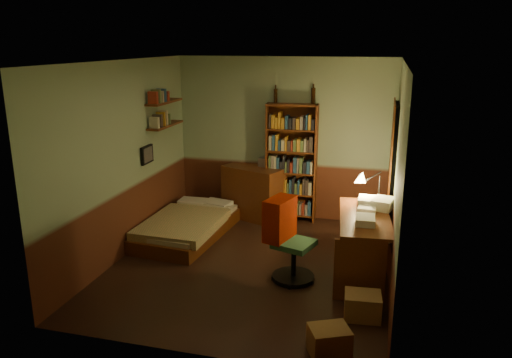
% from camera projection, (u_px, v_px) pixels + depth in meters
% --- Properties ---
extents(floor, '(3.50, 4.00, 0.02)m').
position_uv_depth(floor, '(251.00, 265.00, 6.54)').
color(floor, black).
rests_on(floor, ground).
extents(ceiling, '(3.50, 4.00, 0.02)m').
position_uv_depth(ceiling, '(251.00, 60.00, 5.84)').
color(ceiling, silver).
rests_on(ceiling, wall_back).
extents(wall_back, '(3.50, 0.02, 2.60)m').
position_uv_depth(wall_back, '(284.00, 139.00, 8.06)').
color(wall_back, gray).
rests_on(wall_back, ground).
extents(wall_left, '(0.02, 4.00, 2.60)m').
position_uv_depth(wall_left, '(123.00, 160.00, 6.62)').
color(wall_left, gray).
rests_on(wall_left, ground).
extents(wall_right, '(0.02, 4.00, 2.60)m').
position_uv_depth(wall_right, '(398.00, 178.00, 5.76)').
color(wall_right, gray).
rests_on(wall_right, ground).
extents(wall_front, '(3.50, 0.02, 2.60)m').
position_uv_depth(wall_front, '(190.00, 224.00, 4.32)').
color(wall_front, gray).
rests_on(wall_front, ground).
extents(doorway, '(0.06, 0.90, 2.00)m').
position_uv_depth(doorway, '(392.00, 175.00, 7.06)').
color(doorway, black).
rests_on(doorway, ground).
extents(door_trim, '(0.02, 0.98, 2.08)m').
position_uv_depth(door_trim, '(390.00, 175.00, 7.07)').
color(door_trim, '#4B220C').
rests_on(door_trim, ground).
extents(bed, '(1.12, 1.89, 0.54)m').
position_uv_depth(bed, '(187.00, 219.00, 7.43)').
color(bed, olive).
rests_on(bed, ground).
extents(dresser, '(1.08, 0.80, 0.86)m').
position_uv_depth(dresser, '(253.00, 193.00, 8.17)').
color(dresser, '#562811').
rests_on(dresser, ground).
extents(mini_stereo, '(0.30, 0.25, 0.14)m').
position_uv_depth(mini_stereo, '(268.00, 162.00, 8.11)').
color(mini_stereo, '#B2B2B7').
rests_on(mini_stereo, dresser).
extents(bookshelf, '(0.83, 0.31, 1.89)m').
position_uv_depth(bookshelf, '(291.00, 163.00, 7.97)').
color(bookshelf, '#562811').
rests_on(bookshelf, ground).
extents(bottle_left, '(0.07, 0.07, 0.22)m').
position_uv_depth(bottle_left, '(276.00, 96.00, 7.86)').
color(bottle_left, black).
rests_on(bottle_left, bookshelf).
extents(bottle_right, '(0.08, 0.08, 0.24)m').
position_uv_depth(bottle_right, '(313.00, 96.00, 7.71)').
color(bottle_right, black).
rests_on(bottle_right, bookshelf).
extents(desk, '(0.74, 1.50, 0.77)m').
position_uv_depth(desk, '(363.00, 245.00, 6.18)').
color(desk, '#562811').
rests_on(desk, ground).
extents(paper_stack, '(0.31, 0.38, 0.13)m').
position_uv_depth(paper_stack, '(383.00, 204.00, 6.32)').
color(paper_stack, silver).
rests_on(paper_stack, desk).
extents(desk_lamp, '(0.21, 0.21, 0.58)m').
position_uv_depth(desk_lamp, '(380.00, 180.00, 6.55)').
color(desk_lamp, black).
rests_on(desk_lamp, desk).
extents(office_chair, '(0.59, 0.55, 0.97)m').
position_uv_depth(office_chair, '(294.00, 243.00, 6.01)').
color(office_chair, '#2F5D38').
rests_on(office_chair, ground).
extents(red_jacket, '(0.29, 0.47, 0.52)m').
position_uv_depth(red_jacket, '(286.00, 178.00, 6.04)').
color(red_jacket, '#A41C00').
rests_on(red_jacket, office_chair).
extents(wall_shelf_lower, '(0.20, 0.90, 0.03)m').
position_uv_depth(wall_shelf_lower, '(166.00, 125.00, 7.54)').
color(wall_shelf_lower, '#562811').
rests_on(wall_shelf_lower, wall_left).
extents(wall_shelf_upper, '(0.20, 0.90, 0.03)m').
position_uv_depth(wall_shelf_upper, '(164.00, 102.00, 7.44)').
color(wall_shelf_upper, '#562811').
rests_on(wall_shelf_upper, wall_left).
extents(framed_picture, '(0.04, 0.32, 0.26)m').
position_uv_depth(framed_picture, '(147.00, 155.00, 7.18)').
color(framed_picture, black).
rests_on(framed_picture, wall_left).
extents(cardboard_box_a, '(0.45, 0.42, 0.27)m').
position_uv_depth(cardboard_box_a, '(329.00, 341.00, 4.64)').
color(cardboard_box_a, olive).
rests_on(cardboard_box_a, ground).
extents(cardboard_box_b, '(0.40, 0.34, 0.27)m').
position_uv_depth(cardboard_box_b, '(363.00, 306.00, 5.27)').
color(cardboard_box_b, olive).
rests_on(cardboard_box_b, ground).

